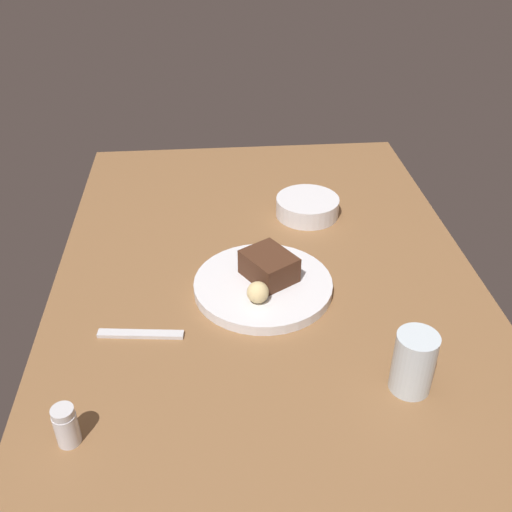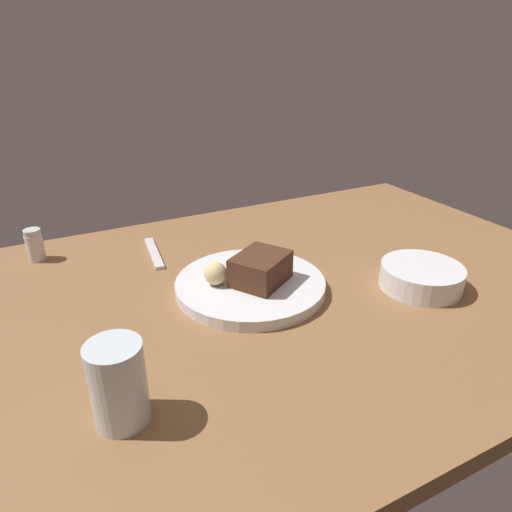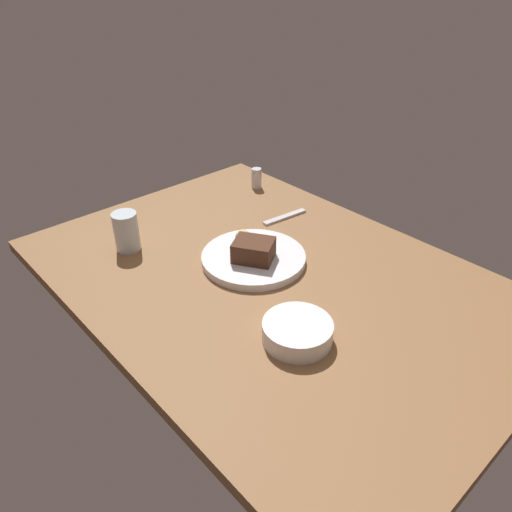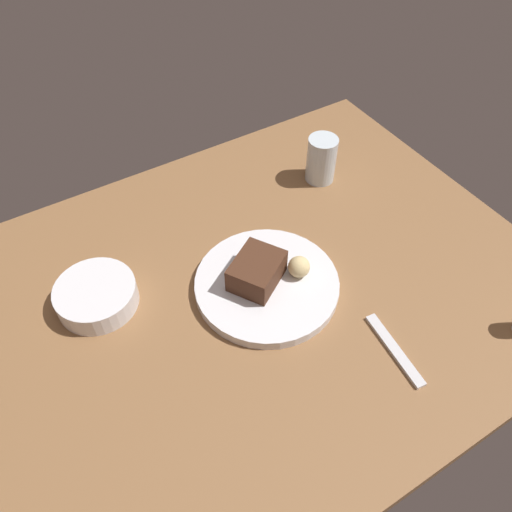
% 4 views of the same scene
% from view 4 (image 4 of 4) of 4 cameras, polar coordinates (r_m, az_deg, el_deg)
% --- Properties ---
extents(dining_table, '(1.20, 0.84, 0.03)m').
position_cam_4_polar(dining_table, '(0.95, -3.13, -5.52)').
color(dining_table, brown).
rests_on(dining_table, ground).
extents(dessert_plate, '(0.27, 0.27, 0.02)m').
position_cam_4_polar(dessert_plate, '(0.94, 1.21, -3.21)').
color(dessert_plate, silver).
rests_on(dessert_plate, dining_table).
extents(chocolate_cake_slice, '(0.12, 0.12, 0.05)m').
position_cam_4_polar(chocolate_cake_slice, '(0.92, 0.09, -1.68)').
color(chocolate_cake_slice, '#472819').
rests_on(chocolate_cake_slice, dessert_plate).
extents(bread_roll, '(0.04, 0.04, 0.04)m').
position_cam_4_polar(bread_roll, '(0.93, 4.82, -1.21)').
color(bread_roll, '#DBC184').
rests_on(bread_roll, dessert_plate).
extents(water_glass, '(0.07, 0.07, 0.10)m').
position_cam_4_polar(water_glass, '(1.15, 7.31, 10.66)').
color(water_glass, silver).
rests_on(water_glass, dining_table).
extents(side_bowl, '(0.15, 0.15, 0.04)m').
position_cam_4_polar(side_bowl, '(0.96, -17.40, -4.24)').
color(side_bowl, silver).
rests_on(side_bowl, dining_table).
extents(dessert_spoon, '(0.03, 0.15, 0.01)m').
position_cam_4_polar(dessert_spoon, '(0.90, 15.21, -10.07)').
color(dessert_spoon, silver).
rests_on(dessert_spoon, dining_table).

